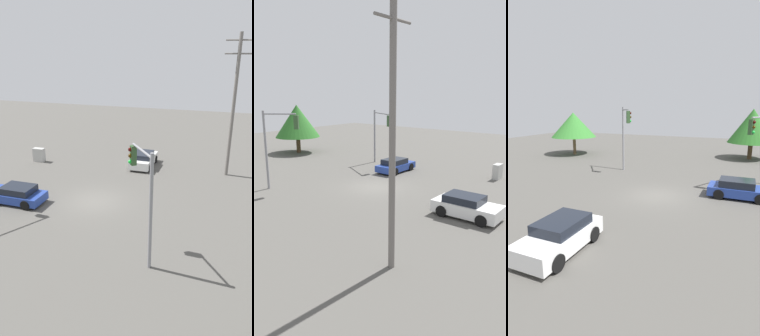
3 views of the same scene
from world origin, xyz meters
The scene contains 6 objects.
ground_plane centered at (0.00, 0.00, 0.00)m, with size 80.00×80.00×0.00m, color #54514C.
sedan_blue centered at (5.25, 1.83, 0.63)m, with size 4.11×1.99×1.29m.
sedan_white centered at (-1.49, -8.51, 0.68)m, with size 1.99×4.08×1.38m.
traffic_signal_main centered at (-5.04, 5.48, 4.13)m, with size 1.82×2.33×6.13m.
utility_pole_tall centered at (-9.06, -8.47, 6.19)m, with size 2.20×0.28×11.76m.
electrical_cabinet centered at (8.71, -6.77, 0.67)m, with size 1.11×0.56×1.33m, color #B2B2AD.
Camera 1 is at (-8.73, 20.01, 10.55)m, focal length 35.00 mm.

